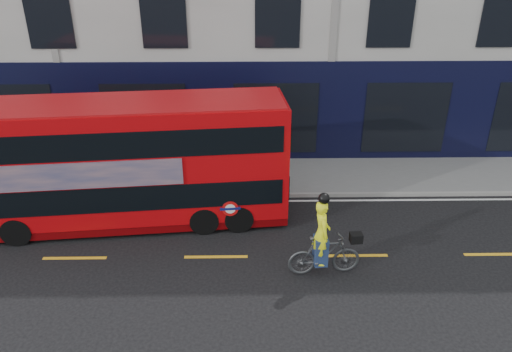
{
  "coord_description": "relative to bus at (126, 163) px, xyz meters",
  "views": [
    {
      "loc": [
        -3.04,
        -10.15,
        8.4
      ],
      "look_at": [
        -2.84,
        2.65,
        1.99
      ],
      "focal_mm": 35.0,
      "sensor_mm": 36.0,
      "label": 1
    }
  ],
  "objects": [
    {
      "name": "bus",
      "position": [
        0.0,
        0.0,
        0.0
      ],
      "size": [
        9.91,
        3.12,
        3.93
      ],
      "rotation": [
        0.0,
        0.0,
        0.1
      ],
      "color": "#C0070C",
      "rests_on": "ground"
    },
    {
      "name": "pavement",
      "position": [
        6.75,
        2.97,
        -1.95
      ],
      "size": [
        60.0,
        3.0,
        0.12
      ],
      "primitive_type": "cube",
      "color": "slate",
      "rests_on": "ground"
    },
    {
      "name": "road_edge_line",
      "position": [
        6.75,
        1.17,
        -2.01
      ],
      "size": [
        58.0,
        0.1,
        0.01
      ],
      "primitive_type": "cube",
      "color": "silver",
      "rests_on": "ground"
    },
    {
      "name": "cyclist",
      "position": [
        5.66,
        -2.81,
        -1.19
      ],
      "size": [
        1.99,
        0.72,
        2.47
      ],
      "rotation": [
        0.0,
        0.0,
        0.09
      ],
      "color": "#46494B",
      "rests_on": "ground"
    },
    {
      "name": "kerb",
      "position": [
        6.75,
        1.47,
        -1.95
      ],
      "size": [
        60.0,
        0.12,
        0.13
      ],
      "primitive_type": "cube",
      "color": "gray",
      "rests_on": "ground"
    },
    {
      "name": "ground",
      "position": [
        6.75,
        -3.53,
        -2.01
      ],
      "size": [
        120.0,
        120.0,
        0.0
      ],
      "primitive_type": "plane",
      "color": "black",
      "rests_on": "ground"
    },
    {
      "name": "lane_dashes",
      "position": [
        6.75,
        -2.03,
        -2.01
      ],
      "size": [
        58.0,
        0.12,
        0.01
      ],
      "primitive_type": null,
      "color": "#F1AC1C",
      "rests_on": "ground"
    }
  ]
}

